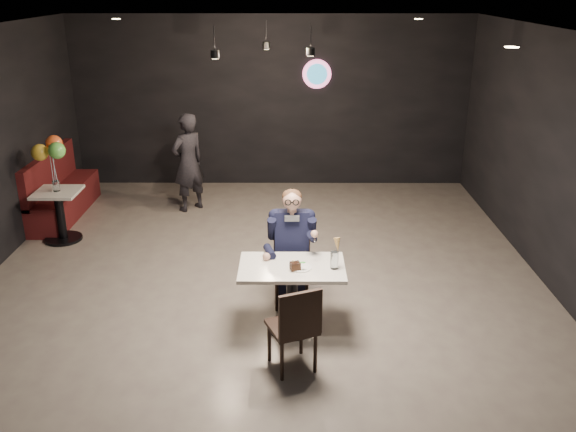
{
  "coord_description": "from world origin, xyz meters",
  "views": [
    {
      "loc": [
        0.34,
        -6.28,
        3.52
      ],
      "look_at": [
        0.32,
        0.03,
        1.07
      ],
      "focal_mm": 38.0,
      "sensor_mm": 36.0,
      "label": 1
    }
  ],
  "objects_px": {
    "passerby": "(188,163)",
    "balloon_vase": "(56,186)",
    "chair_near": "(292,325)",
    "side_table": "(60,216)",
    "seated_man": "(292,247)",
    "chair_far": "(292,268)",
    "booth_bench": "(63,185)",
    "main_table": "(292,298)",
    "sundae_glass": "(334,260)"
  },
  "relations": [
    {
      "from": "sundae_glass",
      "to": "balloon_vase",
      "type": "relative_size",
      "value": 1.26
    },
    {
      "from": "sundae_glass",
      "to": "passerby",
      "type": "bearing_deg",
      "value": 119.24
    },
    {
      "from": "main_table",
      "to": "passerby",
      "type": "bearing_deg",
      "value": 114.23
    },
    {
      "from": "seated_man",
      "to": "balloon_vase",
      "type": "relative_size",
      "value": 9.77
    },
    {
      "from": "passerby",
      "to": "balloon_vase",
      "type": "bearing_deg",
      "value": -6.29
    },
    {
      "from": "main_table",
      "to": "chair_near",
      "type": "distance_m",
      "value": 0.7
    },
    {
      "from": "main_table",
      "to": "balloon_vase",
      "type": "bearing_deg",
      "value": 144.08
    },
    {
      "from": "chair_far",
      "to": "booth_bench",
      "type": "bearing_deg",
      "value": 141.73
    },
    {
      "from": "chair_far",
      "to": "sundae_glass",
      "type": "distance_m",
      "value": 0.84
    },
    {
      "from": "chair_near",
      "to": "side_table",
      "type": "relative_size",
      "value": 1.22
    },
    {
      "from": "chair_near",
      "to": "passerby",
      "type": "height_order",
      "value": "passerby"
    },
    {
      "from": "main_table",
      "to": "booth_bench",
      "type": "distance_m",
      "value": 4.96
    },
    {
      "from": "chair_near",
      "to": "balloon_vase",
      "type": "distance_m",
      "value": 4.54
    },
    {
      "from": "main_table",
      "to": "side_table",
      "type": "distance_m",
      "value": 4.09
    },
    {
      "from": "sundae_glass",
      "to": "booth_bench",
      "type": "relative_size",
      "value": 0.09
    },
    {
      "from": "seated_man",
      "to": "side_table",
      "type": "height_order",
      "value": "seated_man"
    },
    {
      "from": "balloon_vase",
      "to": "side_table",
      "type": "bearing_deg",
      "value": 0.0
    },
    {
      "from": "main_table",
      "to": "seated_man",
      "type": "height_order",
      "value": "seated_man"
    },
    {
      "from": "chair_far",
      "to": "seated_man",
      "type": "xyz_separation_m",
      "value": [
        0.0,
        -0.0,
        0.26
      ]
    },
    {
      "from": "main_table",
      "to": "seated_man",
      "type": "relative_size",
      "value": 0.76
    },
    {
      "from": "balloon_vase",
      "to": "main_table",
      "type": "bearing_deg",
      "value": -35.92
    },
    {
      "from": "booth_bench",
      "to": "balloon_vase",
      "type": "distance_m",
      "value": 1.09
    },
    {
      "from": "booth_bench",
      "to": "balloon_vase",
      "type": "relative_size",
      "value": 13.71
    },
    {
      "from": "seated_man",
      "to": "side_table",
      "type": "relative_size",
      "value": 1.91
    },
    {
      "from": "booth_bench",
      "to": "chair_far",
      "type": "bearing_deg",
      "value": -38.27
    },
    {
      "from": "sundae_glass",
      "to": "passerby",
      "type": "height_order",
      "value": "passerby"
    },
    {
      "from": "seated_man",
      "to": "balloon_vase",
      "type": "distance_m",
      "value": 3.79
    },
    {
      "from": "chair_near",
      "to": "booth_bench",
      "type": "relative_size",
      "value": 0.46
    },
    {
      "from": "chair_near",
      "to": "balloon_vase",
      "type": "bearing_deg",
      "value": 114.76
    },
    {
      "from": "booth_bench",
      "to": "chair_near",
      "type": "bearing_deg",
      "value": -48.57
    },
    {
      "from": "chair_far",
      "to": "seated_man",
      "type": "height_order",
      "value": "seated_man"
    },
    {
      "from": "booth_bench",
      "to": "side_table",
      "type": "distance_m",
      "value": 1.05
    },
    {
      "from": "chair_near",
      "to": "passerby",
      "type": "xyz_separation_m",
      "value": [
        -1.65,
        4.37,
        0.34
      ]
    },
    {
      "from": "seated_man",
      "to": "passerby",
      "type": "bearing_deg",
      "value": 117.89
    },
    {
      "from": "seated_man",
      "to": "sundae_glass",
      "type": "bearing_deg",
      "value": -54.33
    },
    {
      "from": "sundae_glass",
      "to": "balloon_vase",
      "type": "xyz_separation_m",
      "value": [
        -3.74,
        2.45,
        -0.02
      ]
    },
    {
      "from": "seated_man",
      "to": "passerby",
      "type": "relative_size",
      "value": 0.9
    },
    {
      "from": "sundae_glass",
      "to": "passerby",
      "type": "relative_size",
      "value": 0.12
    },
    {
      "from": "chair_far",
      "to": "side_table",
      "type": "distance_m",
      "value": 3.79
    },
    {
      "from": "seated_man",
      "to": "booth_bench",
      "type": "bearing_deg",
      "value": 141.73
    },
    {
      "from": "chair_far",
      "to": "side_table",
      "type": "relative_size",
      "value": 1.22
    },
    {
      "from": "passerby",
      "to": "side_table",
      "type": "bearing_deg",
      "value": -6.29
    },
    {
      "from": "seated_man",
      "to": "sundae_glass",
      "type": "distance_m",
      "value": 0.76
    },
    {
      "from": "sundae_glass",
      "to": "side_table",
      "type": "relative_size",
      "value": 0.25
    },
    {
      "from": "main_table",
      "to": "sundae_glass",
      "type": "relative_size",
      "value": 5.92
    },
    {
      "from": "seated_man",
      "to": "chair_far",
      "type": "bearing_deg",
      "value": 90.0
    },
    {
      "from": "side_table",
      "to": "main_table",
      "type": "bearing_deg",
      "value": -35.92
    },
    {
      "from": "seated_man",
      "to": "sundae_glass",
      "type": "xyz_separation_m",
      "value": [
        0.43,
        -0.61,
        0.12
      ]
    },
    {
      "from": "chair_near",
      "to": "chair_far",
      "type": "bearing_deg",
      "value": 67.79
    },
    {
      "from": "chair_near",
      "to": "side_table",
      "type": "xyz_separation_m",
      "value": [
        -3.31,
        3.09,
        -0.08
      ]
    }
  ]
}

